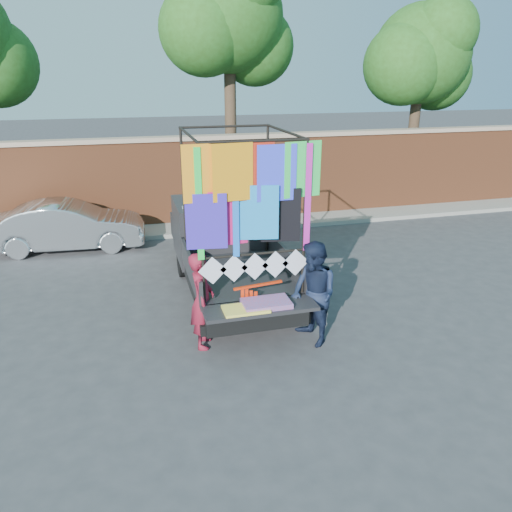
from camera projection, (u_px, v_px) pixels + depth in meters
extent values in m
plane|color=#38383A|center=(276.00, 329.00, 8.96)|extent=(90.00, 90.00, 0.00)
cube|color=brown|center=(207.00, 182.00, 14.86)|extent=(30.00, 0.35, 2.50)
cube|color=tan|center=(206.00, 137.00, 14.41)|extent=(30.00, 0.45, 0.12)
cube|color=gray|center=(213.00, 227.00, 14.64)|extent=(30.00, 1.20, 0.12)
cylinder|color=#38281C|center=(231.00, 126.00, 15.67)|extent=(0.36, 0.36, 5.46)
sphere|color=#264F16|center=(229.00, 16.00, 14.58)|extent=(3.20, 3.20, 3.20)
sphere|color=#264F16|center=(255.00, 46.00, 15.43)|extent=(2.40, 2.40, 2.40)
sphere|color=#264F16|center=(204.00, 30.00, 14.25)|extent=(2.60, 2.60, 2.60)
cylinder|color=#38281C|center=(413.00, 134.00, 17.41)|extent=(0.36, 0.36, 4.55)
sphere|color=#264F16|center=(421.00, 54.00, 16.50)|extent=(3.20, 3.20, 3.20)
sphere|color=#264F16|center=(436.00, 75.00, 17.31)|extent=(2.40, 2.40, 2.40)
sphere|color=#264F16|center=(404.00, 64.00, 16.15)|extent=(2.60, 2.60, 2.60)
sphere|color=#264F16|center=(443.00, 32.00, 15.80)|extent=(2.20, 2.20, 2.20)
cylinder|color=black|center=(183.00, 262.00, 11.18)|extent=(0.22, 0.67, 0.67)
cylinder|color=black|center=(203.00, 317.00, 8.70)|extent=(0.22, 0.67, 0.67)
cylinder|color=black|center=(252.00, 256.00, 11.57)|extent=(0.22, 0.67, 0.67)
cylinder|color=black|center=(289.00, 306.00, 9.08)|extent=(0.22, 0.67, 0.67)
cube|color=black|center=(231.00, 275.00, 10.03)|extent=(1.73, 4.27, 0.31)
cube|color=black|center=(240.00, 276.00, 9.24)|extent=(1.83, 2.34, 0.10)
cube|color=black|center=(191.00, 269.00, 8.94)|extent=(0.06, 2.34, 0.46)
cube|color=black|center=(286.00, 260.00, 9.38)|extent=(0.06, 2.34, 0.46)
cube|color=black|center=(227.00, 245.00, 10.20)|extent=(1.83, 0.06, 0.46)
cube|color=black|center=(218.00, 229.00, 11.07)|extent=(1.83, 1.63, 1.27)
cube|color=#8C9EAD|center=(221.00, 217.00, 10.52)|extent=(1.63, 0.06, 0.56)
cube|color=#8C9EAD|center=(211.00, 211.00, 11.69)|extent=(1.63, 0.10, 0.71)
cube|color=black|center=(209.00, 225.00, 12.18)|extent=(1.78, 0.92, 0.56)
cube|color=black|center=(260.00, 308.00, 7.94)|extent=(1.83, 0.56, 0.06)
cube|color=black|center=(256.00, 323.00, 8.29)|extent=(1.88, 0.15, 0.18)
cylinder|color=black|center=(202.00, 228.00, 7.61)|extent=(0.05, 0.05, 2.54)
cylinder|color=black|center=(184.00, 196.00, 9.54)|extent=(0.05, 0.05, 2.54)
cylinder|color=black|center=(304.00, 220.00, 8.01)|extent=(0.05, 0.05, 2.54)
cylinder|color=black|center=(267.00, 191.00, 9.94)|extent=(0.05, 0.05, 2.54)
cylinder|color=black|center=(254.00, 141.00, 7.37)|extent=(1.73, 0.04, 0.04)
cylinder|color=black|center=(225.00, 126.00, 9.30)|extent=(1.73, 0.04, 0.04)
cylinder|color=black|center=(188.00, 135.00, 8.13)|extent=(0.04, 2.19, 0.04)
cylinder|color=black|center=(285.00, 131.00, 8.53)|extent=(0.04, 2.19, 0.04)
cylinder|color=black|center=(254.00, 254.00, 7.99)|extent=(1.73, 0.04, 0.04)
cube|color=orange|center=(205.00, 175.00, 7.32)|extent=(0.63, 0.02, 0.86)
cube|color=orange|center=(230.00, 174.00, 7.38)|extent=(0.63, 0.02, 0.86)
cube|color=red|center=(255.00, 172.00, 7.51)|extent=(0.63, 0.02, 0.86)
cube|color=#3543FF|center=(280.00, 171.00, 7.56)|extent=(0.63, 0.02, 0.86)
cube|color=#28E351|center=(302.00, 170.00, 7.69)|extent=(0.63, 0.02, 0.86)
cube|color=#3725BB|center=(207.00, 219.00, 7.52)|extent=(0.63, 0.02, 0.86)
cube|color=#E51966|center=(231.00, 216.00, 7.65)|extent=(0.63, 0.02, 0.86)
cube|color=#1887DC|center=(255.00, 215.00, 7.70)|extent=(0.63, 0.02, 0.86)
cube|color=black|center=(278.00, 213.00, 7.83)|extent=(0.63, 0.02, 0.86)
cube|color=#1BDD42|center=(199.00, 206.00, 7.44)|extent=(0.10, 0.01, 1.73)
cube|color=#CB21A9|center=(308.00, 199.00, 7.86)|extent=(0.10, 0.01, 1.73)
cube|color=blue|center=(236.00, 203.00, 7.57)|extent=(0.10, 0.01, 1.73)
cube|color=white|center=(213.00, 271.00, 7.86)|extent=(0.46, 0.01, 0.46)
cube|color=white|center=(234.00, 269.00, 7.95)|extent=(0.46, 0.01, 0.46)
cube|color=white|center=(255.00, 266.00, 8.03)|extent=(0.46, 0.01, 0.46)
cube|color=white|center=(275.00, 264.00, 8.11)|extent=(0.46, 0.01, 0.46)
cube|color=white|center=(295.00, 262.00, 8.20)|extent=(0.46, 0.01, 0.46)
cube|color=red|center=(266.00, 303.00, 7.94)|extent=(0.76, 0.46, 0.08)
cube|color=#F9E44E|center=(246.00, 309.00, 7.80)|extent=(0.71, 0.41, 0.04)
imported|color=silver|center=(68.00, 226.00, 12.80)|extent=(3.86, 1.57, 1.25)
imported|color=maroon|center=(202.00, 300.00, 8.18)|extent=(0.52, 0.68, 1.65)
imported|color=#161F37|center=(314.00, 294.00, 8.25)|extent=(0.83, 0.98, 1.78)
cube|color=red|center=(258.00, 285.00, 8.14)|extent=(0.85, 0.17, 0.04)
cube|color=red|center=(243.00, 302.00, 8.15)|extent=(0.05, 0.02, 0.49)
cube|color=red|center=(247.00, 303.00, 8.17)|extent=(0.05, 0.02, 0.49)
cube|color=red|center=(251.00, 304.00, 8.20)|extent=(0.05, 0.02, 0.49)
cube|color=red|center=(255.00, 304.00, 8.22)|extent=(0.05, 0.02, 0.49)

